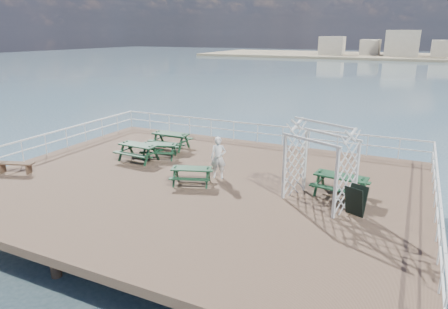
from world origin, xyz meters
TOP-DOWN VIEW (x-y plane):
  - ground at (0.00, 0.00)m, footprint 18.00×14.00m
  - sea_backdrop at (12.54, 134.07)m, footprint 300.00×300.00m
  - railing at (-0.07, 2.57)m, footprint 17.77×13.76m
  - picnic_table_a at (-3.75, 3.71)m, footprint 1.96×1.58m
  - picnic_table_b at (-3.32, 2.02)m, footprint 2.05×1.85m
  - picnic_table_c at (5.62, 0.95)m, footprint 2.09×1.77m
  - picnic_table_d at (-4.01, 1.23)m, footprint 1.98×1.63m
  - picnic_table_e at (-0.09, -0.39)m, footprint 1.96×1.77m
  - flat_bench_near at (-7.80, -2.60)m, footprint 1.71×0.91m
  - trellis_arbor at (5.00, -0.08)m, footprint 2.74×2.17m
  - sandwich_board at (6.39, -0.54)m, footprint 0.77×0.68m
  - person at (0.57, 0.74)m, footprint 0.76×0.61m

SIDE VIEW (x-z plane):
  - sea_backdrop at x=12.54m, z-range -5.11..4.09m
  - ground at x=0.00m, z-range -0.30..0.00m
  - flat_bench_near at x=-7.80m, z-range 0.12..0.60m
  - picnic_table_e at x=-0.09m, z-range 0.11..0.90m
  - sandwich_board at x=6.39m, z-range -0.01..1.04m
  - picnic_table_b at x=-3.32m, z-range 0.11..0.94m
  - picnic_table_d at x=-4.01m, z-range 0.13..1.05m
  - picnic_table_c at x=5.62m, z-range 0.13..1.07m
  - picnic_table_a at x=-3.75m, z-range 0.13..1.08m
  - railing at x=-0.07m, z-range 0.32..1.42m
  - person at x=0.57m, z-range 0.00..1.79m
  - trellis_arbor at x=5.00m, z-range -0.17..2.85m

